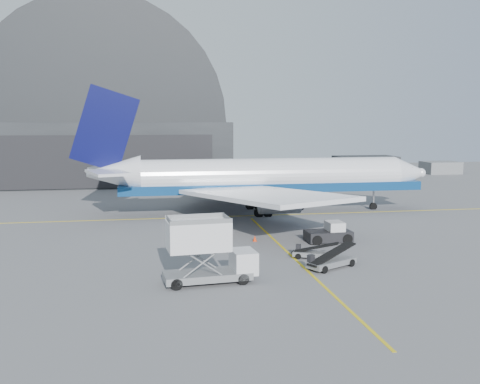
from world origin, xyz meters
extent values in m
plane|color=#565659|center=(0.00, 0.00, 0.00)|extent=(200.00, 200.00, 0.00)
cube|color=gold|center=(0.00, 20.00, 0.01)|extent=(80.00, 0.25, 0.02)
cube|color=gold|center=(0.00, -2.00, 0.01)|extent=(0.25, 40.00, 0.02)
cube|color=black|center=(-22.00, 65.00, 6.00)|extent=(50.00, 28.00, 12.00)
cube|color=black|center=(-22.00, 50.90, 5.00)|extent=(42.00, 0.40, 9.50)
cube|color=black|center=(38.00, 72.00, 0.00)|extent=(14.00, 8.00, 4.00)
cube|color=slate|center=(55.00, 68.00, 0.00)|extent=(8.00, 6.00, 2.80)
cylinder|color=white|center=(3.67, 22.02, 5.00)|extent=(34.63, 4.62, 4.62)
cone|color=white|center=(23.10, 22.02, 5.00)|extent=(4.23, 4.62, 4.62)
sphere|color=white|center=(25.02, 22.02, 5.00)|extent=(1.35, 1.35, 1.35)
cone|color=white|center=(-17.01, 22.02, 5.58)|extent=(6.73, 4.62, 4.62)
cube|color=black|center=(21.95, 22.02, 5.58)|extent=(2.50, 2.12, 0.67)
cube|color=navy|center=(3.67, 22.02, 3.51)|extent=(40.40, 4.67, 1.15)
cube|color=white|center=(-0.18, 10.47, 4.04)|extent=(17.74, 23.59, 1.40)
cube|color=white|center=(-0.18, 33.56, 4.04)|extent=(17.74, 23.59, 1.40)
cube|color=white|center=(-17.49, 17.69, 6.16)|extent=(5.89, 8.05, 0.34)
cube|color=white|center=(-17.49, 26.35, 6.16)|extent=(5.89, 8.05, 0.34)
cube|color=#080A3D|center=(-17.98, 22.02, 11.26)|extent=(8.92, 0.48, 11.08)
cylinder|color=gray|center=(2.71, 14.32, 2.50)|extent=(5.00, 2.60, 2.60)
cylinder|color=gray|center=(2.71, 29.71, 2.50)|extent=(5.00, 2.60, 2.60)
cylinder|color=#A5A5AA|center=(18.10, 22.02, 1.35)|extent=(0.27, 0.27, 2.69)
cylinder|color=black|center=(18.10, 22.02, 0.43)|extent=(1.06, 0.34, 1.06)
cylinder|color=black|center=(1.75, 18.94, 0.53)|extent=(1.25, 0.43, 1.25)
cylinder|color=black|center=(1.75, 25.09, 0.53)|extent=(1.25, 0.43, 1.25)
cube|color=slate|center=(-8.47, -8.02, 0.60)|extent=(6.78, 3.22, 0.55)
cube|color=silver|center=(-5.64, -7.76, 1.48)|extent=(1.97, 2.67, 1.75)
cube|color=black|center=(-4.82, -7.68, 1.75)|extent=(0.28, 2.08, 0.99)
cube|color=silver|center=(-9.13, -8.08, 3.72)|extent=(4.83, 3.15, 2.19)
cylinder|color=black|center=(-5.86, -8.93, 0.44)|extent=(0.90, 0.41, 0.88)
cylinder|color=black|center=(-6.07, -6.65, 0.44)|extent=(0.90, 0.41, 0.88)
cylinder|color=black|center=(-10.87, -9.40, 0.44)|extent=(0.90, 0.41, 0.88)
cylinder|color=black|center=(-11.08, -7.11, 0.44)|extent=(0.90, 0.41, 0.88)
cube|color=black|center=(5.23, 3.85, 0.63)|extent=(4.62, 2.61, 1.03)
cube|color=silver|center=(5.92, 3.87, 1.54)|extent=(1.64, 2.09, 1.03)
cylinder|color=black|center=(6.86, 2.75, 0.46)|extent=(1.03, 0.42, 1.03)
cylinder|color=black|center=(6.81, 5.03, 0.46)|extent=(1.03, 0.42, 1.03)
cylinder|color=black|center=(3.66, 2.68, 0.46)|extent=(1.03, 0.42, 1.03)
cylinder|color=black|center=(3.61, 4.96, 0.46)|extent=(1.03, 0.42, 1.03)
cube|color=slate|center=(2.26, -5.62, 0.47)|extent=(4.80, 3.58, 0.47)
cube|color=black|center=(2.26, -5.62, 1.20)|extent=(4.81, 3.26, 1.34)
cube|color=black|center=(0.33, -6.01, 1.00)|extent=(0.66, 0.62, 0.63)
cylinder|color=black|center=(4.08, -5.46, 0.31)|extent=(0.68, 0.53, 0.63)
cylinder|color=black|center=(3.38, -4.17, 0.31)|extent=(0.68, 0.53, 0.63)
cylinder|color=black|center=(1.14, -7.06, 0.31)|extent=(0.68, 0.53, 0.63)
cylinder|color=black|center=(0.44, -5.77, 0.31)|extent=(0.68, 0.53, 0.63)
cube|color=slate|center=(1.84, -2.43, 0.40)|extent=(4.07, 2.83, 0.40)
cube|color=black|center=(1.84, -2.43, 1.01)|extent=(4.11, 2.54, 1.12)
cube|color=black|center=(0.60, -1.32, 0.84)|extent=(0.55, 0.50, 0.53)
cylinder|color=black|center=(2.85, -3.58, 0.26)|extent=(0.57, 0.42, 0.53)
cylinder|color=black|center=(3.37, -2.46, 0.26)|extent=(0.57, 0.42, 0.53)
cylinder|color=black|center=(0.30, -2.39, 0.26)|extent=(0.57, 0.42, 0.53)
cylinder|color=black|center=(0.82, -1.28, 0.26)|extent=(0.57, 0.42, 0.53)
cube|color=red|center=(-2.10, 5.31, 0.02)|extent=(0.40, 0.40, 0.03)
cone|color=red|center=(-2.10, 5.31, 0.29)|extent=(0.40, 0.40, 0.58)
camera|label=1|loc=(-12.72, -47.23, 12.22)|focal=40.00mm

